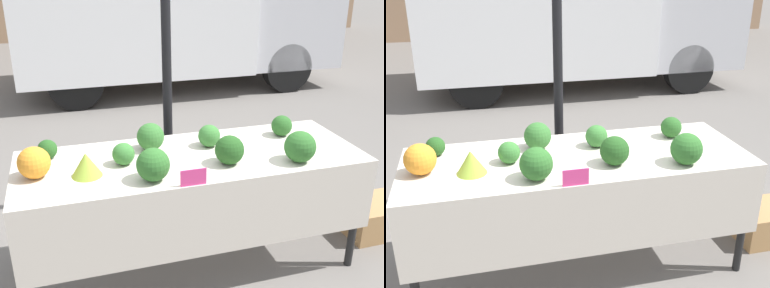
% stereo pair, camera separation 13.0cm
% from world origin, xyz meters
% --- Properties ---
extents(ground_plane, '(40.00, 40.00, 0.00)m').
position_xyz_m(ground_plane, '(0.00, 0.00, 0.00)').
color(ground_plane, slate).
extents(tent_pole, '(0.07, 0.07, 2.30)m').
position_xyz_m(tent_pole, '(0.03, 0.75, 1.15)').
color(tent_pole, black).
rests_on(tent_pole, ground_plane).
extents(market_table, '(2.12, 0.78, 0.79)m').
position_xyz_m(market_table, '(0.00, -0.06, 0.69)').
color(market_table, beige).
rests_on(market_table, ground_plane).
extents(orange_cauliflower, '(0.18, 0.18, 0.18)m').
position_xyz_m(orange_cauliflower, '(-0.92, -0.03, 0.88)').
color(orange_cauliflower, orange).
rests_on(orange_cauliflower, market_table).
extents(romanesco_head, '(0.17, 0.17, 0.14)m').
position_xyz_m(romanesco_head, '(-0.64, -0.09, 0.86)').
color(romanesco_head, '#93B238').
rests_on(romanesco_head, market_table).
extents(broccoli_head_0, '(0.13, 0.13, 0.13)m').
position_xyz_m(broccoli_head_0, '(-0.42, -0.00, 0.86)').
color(broccoli_head_0, '#387533').
rests_on(broccoli_head_0, market_table).
extents(broccoli_head_1, '(0.14, 0.14, 0.14)m').
position_xyz_m(broccoli_head_1, '(0.15, 0.12, 0.86)').
color(broccoli_head_1, '#387533').
rests_on(broccoli_head_1, market_table).
extents(broccoli_head_2, '(0.17, 0.17, 0.17)m').
position_xyz_m(broccoli_head_2, '(-0.22, 0.18, 0.88)').
color(broccoli_head_2, '#336B2D').
rests_on(broccoli_head_2, market_table).
extents(broccoli_head_3, '(0.19, 0.19, 0.19)m').
position_xyz_m(broccoli_head_3, '(-0.30, -0.25, 0.88)').
color(broccoli_head_3, '#2D6628').
rests_on(broccoli_head_3, market_table).
extents(broccoli_head_4, '(0.14, 0.14, 0.14)m').
position_xyz_m(broccoli_head_4, '(0.69, 0.16, 0.86)').
color(broccoli_head_4, '#285B23').
rests_on(broccoli_head_4, market_table).
extents(broccoli_head_5, '(0.12, 0.12, 0.12)m').
position_xyz_m(broccoli_head_5, '(-0.85, 0.22, 0.85)').
color(broccoli_head_5, '#23511E').
rests_on(broccoli_head_5, market_table).
extents(broccoli_head_6, '(0.17, 0.17, 0.17)m').
position_xyz_m(broccoli_head_6, '(0.18, -0.17, 0.88)').
color(broccoli_head_6, '#23511E').
rests_on(broccoli_head_6, market_table).
extents(broccoli_head_7, '(0.19, 0.19, 0.19)m').
position_xyz_m(broccoli_head_7, '(0.59, -0.26, 0.88)').
color(broccoli_head_7, '#2D6628').
rests_on(broccoli_head_7, market_table).
extents(price_sign, '(0.14, 0.01, 0.10)m').
position_xyz_m(price_sign, '(-0.10, -0.38, 0.84)').
color(price_sign, '#E53D84').
rests_on(price_sign, market_table).
extents(produce_crate, '(0.49, 0.36, 0.24)m').
position_xyz_m(produce_crate, '(1.43, -0.03, 0.12)').
color(produce_crate, tan).
rests_on(produce_crate, ground_plane).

